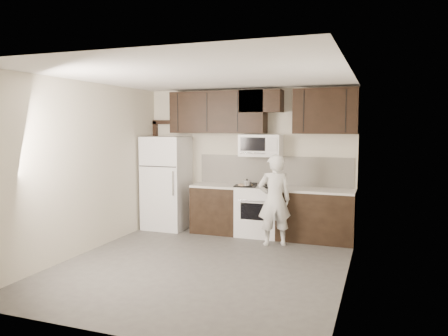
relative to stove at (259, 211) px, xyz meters
The scene contains 14 objects.
floor 2.02m from the stove, 98.80° to the right, with size 4.50×4.50×0.00m, color #4B4947.
back_wall 0.99m from the stove, 133.94° to the left, with size 4.00×4.00×0.00m, color beige.
ceiling 2.98m from the stove, 98.80° to the right, with size 4.50×4.50×0.00m, color white.
counter_run 0.30m from the stove, ahead, with size 2.95×0.64×0.91m.
stove is the anchor object (origin of this frame).
backsplash 0.80m from the stove, 56.25° to the left, with size 2.90×0.02×0.54m, color silver.
upper_cabinets 1.83m from the stove, 124.04° to the left, with size 3.48×0.35×0.78m.
microwave 1.20m from the stove, 90.10° to the left, with size 0.76×0.42×0.40m.
refrigerator 1.90m from the stove, behind, with size 0.80×0.76×1.80m.
door_trim 2.37m from the stove, behind, with size 0.50×0.08×2.12m.
saucepan 0.56m from the stove, 140.05° to the right, with size 0.28×0.16×0.15m.
baking_tray 0.52m from the stove, 156.56° to the right, with size 0.39×0.30×0.02m, color black.
pizza 0.54m from the stove, 156.56° to the right, with size 0.27×0.27×0.02m, color tan.
person 0.75m from the stove, 51.90° to the right, with size 0.56×0.37×1.54m, color white.
Camera 1 is at (2.40, -5.67, 2.01)m, focal length 35.00 mm.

